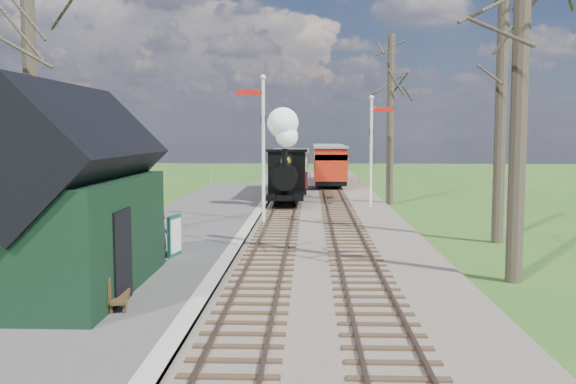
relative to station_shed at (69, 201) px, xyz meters
name	(u,v)px	position (x,y,z in m)	size (l,w,h in m)	color
ground	(236,361)	(4.30, -4.00, -2.27)	(140.00, 140.00, 0.00)	#27571B
distant_hills	(311,302)	(5.70, 60.38, -18.47)	(114.40, 48.00, 22.02)	#385B23
ballast_bed	(311,207)	(5.60, 18.00, -2.22)	(8.00, 60.00, 0.10)	brown
track_near	(286,206)	(4.30, 18.00, -2.17)	(1.60, 60.00, 0.15)	brown
track_far	(337,207)	(6.90, 18.00, -2.17)	(1.60, 60.00, 0.15)	brown
platform	(188,230)	(0.80, 10.00, -2.17)	(5.00, 44.00, 0.20)	#474442
coping_strip	(247,230)	(3.10, 10.00, -2.16)	(0.40, 44.00, 0.21)	#B2AD9E
station_shed	(69,201)	(0.00, 0.00, 0.00)	(3.25, 6.30, 4.78)	black
semaphore_near	(262,138)	(3.53, 12.00, 1.35)	(1.22, 0.24, 6.22)	silver
semaphore_far	(373,143)	(8.67, 18.00, 1.08)	(1.22, 0.24, 5.72)	silver
bare_trees	(313,90)	(5.63, 6.10, 2.94)	(15.51, 22.39, 12.00)	#382D23
fence_line	(297,178)	(4.60, 32.00, -1.72)	(12.60, 0.08, 1.00)	slate
locomotive	(286,164)	(4.29, 18.39, -0.03)	(1.95, 4.56, 4.88)	black
coach	(290,169)	(4.30, 24.46, -0.64)	(2.28, 7.81, 2.40)	black
red_carriage_a	(330,165)	(6.90, 29.75, -0.65)	(2.26, 5.59, 2.38)	black
red_carriage_b	(328,162)	(6.90, 35.25, -0.65)	(2.26, 5.59, 2.38)	black
sign_board	(175,236)	(1.53, 4.19, -1.46)	(0.26, 0.83, 1.22)	#0F482D
bench	(115,291)	(1.46, -1.39, -1.73)	(0.63, 1.31, 0.72)	#453018
person	(162,237)	(1.39, 3.19, -1.34)	(0.53, 0.35, 1.46)	#1A1D2F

